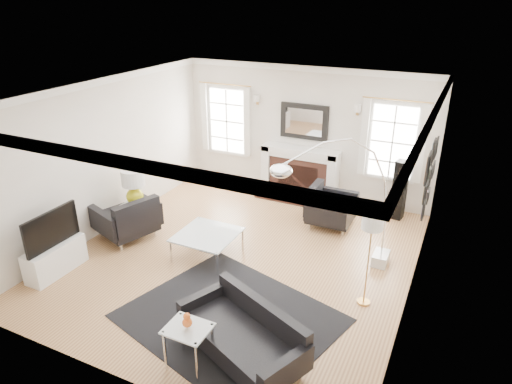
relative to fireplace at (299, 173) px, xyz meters
The scene contains 25 objects.
floor 2.84m from the fireplace, 90.00° to the right, with size 6.00×6.00×0.00m, color #95603E.
back_wall 0.88m from the fireplace, 90.00° to the left, with size 5.50×0.04×2.80m, color beige.
front_wall 5.85m from the fireplace, 90.00° to the right, with size 5.50×0.04×2.80m, color beige.
left_wall 4.01m from the fireplace, 134.58° to the right, with size 0.04×6.00×2.80m, color beige.
right_wall 4.01m from the fireplace, 45.42° to the right, with size 0.04×6.00×2.80m, color beige.
ceiling 3.59m from the fireplace, 90.00° to the right, with size 5.50×6.00×0.02m, color white.
crown_molding 3.55m from the fireplace, 90.00° to the right, with size 5.50×6.00×0.12m, color white.
fireplace is the anchor object (origin of this frame).
mantel_mirror 1.12m from the fireplace, 90.00° to the left, with size 1.05×0.07×0.75m.
window_left 2.07m from the fireplace, behind, with size 1.24×0.15×1.62m.
window_right 2.07m from the fireplace, ahead, with size 1.24×0.15×1.62m.
gallery_wall 3.26m from the fireplace, 28.83° to the right, with size 0.04×1.73×1.29m.
tv_unit 5.12m from the fireplace, 118.55° to the right, with size 0.35×1.00×1.09m.
area_rug 4.37m from the fireplace, 81.94° to the right, with size 2.69×2.25×0.01m, color black.
sofa 4.95m from the fireplace, 77.06° to the right, with size 1.86×1.38×0.55m.
armchair_left 3.76m from the fireplace, 124.63° to the right, with size 1.17×1.25×0.68m.
armchair_right 1.43m from the fireplace, 46.06° to the right, with size 0.85×0.94×0.63m.
coffee_table 3.07m from the fireplace, 99.55° to the right, with size 0.97×0.97×0.43m.
side_table_left 3.54m from the fireplace, 128.42° to the right, with size 0.49×0.49×0.53m.
nesting_table 5.31m from the fireplace, 83.57° to the right, with size 0.52×0.44×0.57m.
gourd_lamp 3.56m from the fireplace, 128.42° to the right, with size 0.42×0.42×0.68m.
orange_vase 5.31m from the fireplace, 83.57° to the right, with size 0.12×0.12×0.19m.
arc_floor_lamp 3.07m from the fireplace, 59.28° to the right, with size 1.63×1.51×2.31m.
stick_floor_lamp 3.92m from the fireplace, 55.14° to the right, with size 0.30×0.30×1.46m.
speaker_tower 2.14m from the fireplace, ahead, with size 0.24×0.24×1.20m, color black.
Camera 1 is at (3.13, -5.94, 4.15)m, focal length 32.00 mm.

